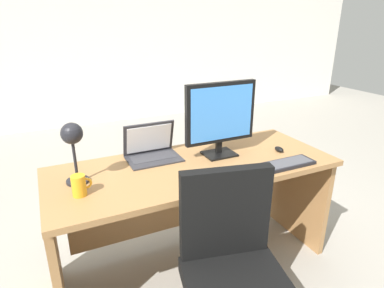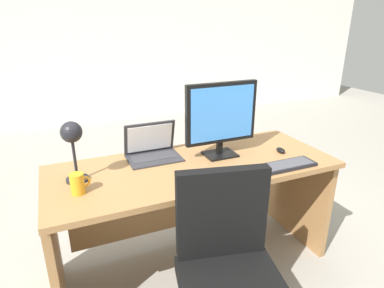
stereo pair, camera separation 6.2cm
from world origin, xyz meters
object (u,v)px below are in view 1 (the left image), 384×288
Objects in this scene: desk at (191,192)px; monitor at (221,115)px; keyboard at (282,165)px; desk_lamp at (73,141)px; coffee_mug at (79,185)px; mouse at (279,149)px; laptop at (151,147)px.

desk is 0.53m from monitor.
monitor is 1.10× the size of keyboard.
coffee_mug is (-0.01, -0.13, -0.19)m from desk_lamp.
desk is 0.74m from coffee_mug.
keyboard is 0.24m from mouse.
laptop is 0.54m from desk_lamp.
laptop is 0.76× the size of keyboard.
desk_lamp is at bearing -158.11° from laptop.
desk_lamp is (-0.67, -0.02, 0.46)m from desk.
monitor reaches higher than coffee_mug.
desk is at bearing 1.36° from desk_lamp.
coffee_mug is at bearing -168.07° from desk.
mouse is at bearing 54.35° from keyboard.
desk_lamp reaches higher than coffee_mug.
coffee_mug is (-1.13, 0.16, 0.04)m from keyboard.
mouse is at bearing -9.84° from desk.
laptop is at bearing 144.00° from keyboard.
keyboard is at bearing -125.65° from mouse.
monitor is 0.47m from mouse.
monitor is 0.92m from coffee_mug.
desk_lamp is (-1.12, 0.29, 0.23)m from keyboard.
laptop reaches higher than mouse.
desk is 0.65m from mouse.
keyboard is 5.75× the size of mouse.
monitor is 0.48m from laptop.
desk is 5.29× the size of laptop.
coffee_mug is at bearing -146.49° from laptop.
monitor is 1.44× the size of laptop.
desk_lamp is (-0.88, -0.03, -0.02)m from monitor.
monitor is at bearing 127.60° from keyboard.
coffee_mug reaches higher than desk.
desk_lamp is at bearing 165.76° from keyboard.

